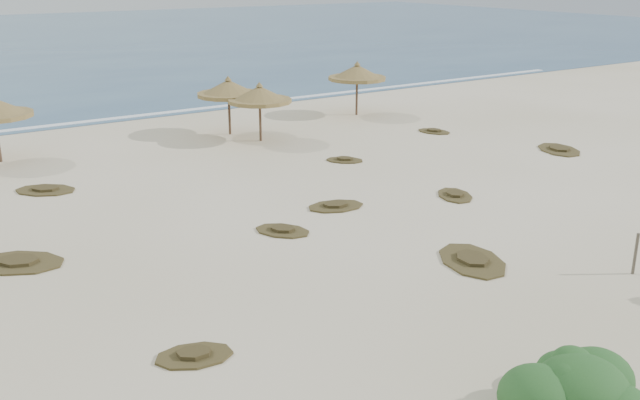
# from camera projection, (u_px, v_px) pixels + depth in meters

# --- Properties ---
(ground) EXTENTS (160.00, 160.00, 0.00)m
(ground) POSITION_uv_depth(u_px,v_px,m) (438.00, 272.00, 20.17)
(ground) COLOR beige
(ground) RESTS_ON ground
(foam_line) EXTENTS (70.00, 0.60, 0.01)m
(foam_line) POSITION_uv_depth(u_px,v_px,m) (129.00, 117.00, 40.81)
(foam_line) COLOR white
(foam_line) RESTS_ON ground
(palapa_3) EXTENTS (3.51, 3.51, 2.92)m
(palapa_3) POSITION_uv_depth(u_px,v_px,m) (260.00, 95.00, 34.58)
(palapa_3) COLOR #4E3A28
(palapa_3) RESTS_ON ground
(palapa_4) EXTENTS (4.20, 4.20, 3.00)m
(palapa_4) POSITION_uv_depth(u_px,v_px,m) (228.00, 89.00, 35.96)
(palapa_4) COLOR #4E3A28
(palapa_4) RESTS_ON ground
(palapa_5) EXTENTS (4.10, 4.10, 3.10)m
(palapa_5) POSITION_uv_depth(u_px,v_px,m) (357.00, 73.00, 40.70)
(palapa_5) COLOR #4E3A28
(palapa_5) RESTS_ON ground
(fence_post_far) EXTENTS (0.09, 0.09, 1.22)m
(fence_post_far) POSITION_uv_depth(u_px,v_px,m) (635.00, 254.00, 19.87)
(fence_post_far) COLOR brown
(fence_post_far) RESTS_ON ground
(bush) EXTENTS (3.11, 2.74, 1.39)m
(bush) POSITION_uv_depth(u_px,v_px,m) (579.00, 394.00, 13.65)
(bush) COLOR #2C5F28
(bush) RESTS_ON ground
(scrub_1) EXTENTS (3.23, 3.11, 0.16)m
(scrub_1) POSITION_uv_depth(u_px,v_px,m) (18.00, 262.00, 20.72)
(scrub_1) COLOR #4F4523
(scrub_1) RESTS_ON ground
(scrub_2) EXTENTS (2.05, 2.25, 0.16)m
(scrub_2) POSITION_uv_depth(u_px,v_px,m) (283.00, 230.00, 23.21)
(scrub_2) COLOR #4F4523
(scrub_2) RESTS_ON ground
(scrub_3) EXTENTS (2.32, 1.76, 0.16)m
(scrub_3) POSITION_uv_depth(u_px,v_px,m) (336.00, 206.00, 25.58)
(scrub_3) COLOR #4F4523
(scrub_3) RESTS_ON ground
(scrub_4) EXTENTS (1.95, 2.25, 0.16)m
(scrub_4) POSITION_uv_depth(u_px,v_px,m) (455.00, 195.00, 26.79)
(scrub_4) COLOR #4F4523
(scrub_4) RESTS_ON ground
(scrub_5) EXTENTS (2.73, 3.16, 0.16)m
(scrub_5) POSITION_uv_depth(u_px,v_px,m) (559.00, 149.00, 33.43)
(scrub_5) COLOR #4F4523
(scrub_5) RESTS_ON ground
(scrub_6) EXTENTS (2.78, 2.68, 0.16)m
(scrub_6) POSITION_uv_depth(u_px,v_px,m) (45.00, 190.00, 27.42)
(scrub_6) COLOR #4F4523
(scrub_6) RESTS_ON ground
(scrub_7) EXTENTS (1.93, 1.94, 0.16)m
(scrub_7) POSITION_uv_depth(u_px,v_px,m) (345.00, 160.00, 31.64)
(scrub_7) COLOR #4F4523
(scrub_7) RESTS_ON ground
(scrub_9) EXTENTS (2.66, 3.21, 0.16)m
(scrub_9) POSITION_uv_depth(u_px,v_px,m) (472.00, 260.00, 20.87)
(scrub_9) COLOR #4F4523
(scrub_9) RESTS_ON ground
(scrub_10) EXTENTS (1.67, 2.06, 0.16)m
(scrub_10) POSITION_uv_depth(u_px,v_px,m) (434.00, 131.00, 37.11)
(scrub_10) COLOR #4F4523
(scrub_10) RESTS_ON ground
(scrub_11) EXTENTS (2.02, 1.62, 0.16)m
(scrub_11) POSITION_uv_depth(u_px,v_px,m) (194.00, 355.00, 15.77)
(scrub_11) COLOR #4F4523
(scrub_11) RESTS_ON ground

